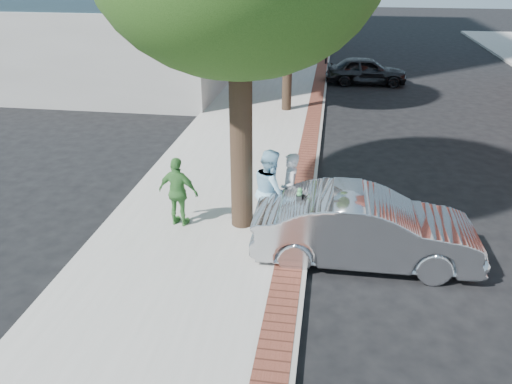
% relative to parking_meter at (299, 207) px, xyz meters
% --- Properties ---
extents(ground, '(120.00, 120.00, 0.00)m').
position_rel_parking_meter_xyz_m(ground, '(-0.83, -0.93, -1.21)').
color(ground, black).
rests_on(ground, ground).
extents(sidewalk, '(5.00, 60.00, 0.15)m').
position_rel_parking_meter_xyz_m(sidewalk, '(-2.33, 7.07, -1.13)').
color(sidewalk, '#9E9991').
rests_on(sidewalk, ground).
extents(brick_strip, '(0.60, 60.00, 0.01)m').
position_rel_parking_meter_xyz_m(brick_strip, '(-0.13, 7.07, -1.05)').
color(brick_strip, brown).
rests_on(brick_strip, sidewalk).
extents(curb, '(0.10, 60.00, 0.15)m').
position_rel_parking_meter_xyz_m(curb, '(0.22, 7.07, -1.13)').
color(curb, gray).
rests_on(curb, ground).
extents(office_base, '(18.20, 22.20, 4.00)m').
position_rel_parking_meter_xyz_m(office_base, '(-13.83, 21.07, 0.79)').
color(office_base, gray).
rests_on(office_base, ground).
extents(signal_near, '(0.70, 0.15, 3.80)m').
position_rel_parking_meter_xyz_m(signal_near, '(0.07, 21.07, 1.05)').
color(signal_near, black).
rests_on(signal_near, ground).
extents(parking_meter, '(0.12, 0.32, 1.47)m').
position_rel_parking_meter_xyz_m(parking_meter, '(0.00, 0.00, 0.00)').
color(parking_meter, gray).
rests_on(parking_meter, sidewalk).
extents(person_gray, '(0.59, 0.76, 1.84)m').
position_rel_parking_meter_xyz_m(person_gray, '(-0.30, 1.13, -0.14)').
color(person_gray, '#BABBC0').
rests_on(person_gray, sidewalk).
extents(person_officer, '(1.02, 1.16, 2.00)m').
position_rel_parking_meter_xyz_m(person_officer, '(-0.73, 0.88, -0.05)').
color(person_officer, '#9AD2EF').
rests_on(person_officer, sidewalk).
extents(person_green, '(1.08, 0.60, 1.73)m').
position_rel_parking_meter_xyz_m(person_green, '(-2.93, 0.72, -0.19)').
color(person_green, '#458A3E').
rests_on(person_green, sidewalk).
extents(sedan_silver, '(4.86, 1.76, 1.59)m').
position_rel_parking_meter_xyz_m(sedan_silver, '(1.44, 0.03, -0.41)').
color(sedan_silver, '#ADAFB5').
rests_on(sedan_silver, ground).
extents(bg_car, '(4.19, 1.85, 1.40)m').
position_rel_parking_meter_xyz_m(bg_car, '(2.23, 16.81, -0.50)').
color(bg_car, black).
rests_on(bg_car, ground).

